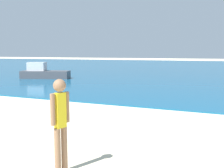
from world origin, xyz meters
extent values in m
cube|color=#14567F|center=(0.00, 43.21, 0.03)|extent=(160.00, 60.00, 0.06)
cylinder|color=#936B4C|center=(0.64, 7.48, 0.40)|extent=(0.11, 0.11, 0.81)
cylinder|color=#936B4C|center=(0.59, 7.34, 0.40)|extent=(0.11, 0.11, 0.81)
cube|color=yellow|center=(0.61, 7.41, 1.11)|extent=(0.17, 0.21, 0.61)
sphere|color=#936B4C|center=(0.61, 7.41, 1.54)|extent=(0.22, 0.22, 0.22)
cylinder|color=#936B4C|center=(0.67, 7.55, 1.15)|extent=(0.08, 0.08, 0.54)
cylinder|color=#936B4C|center=(0.56, 7.27, 1.15)|extent=(0.08, 0.08, 0.54)
cube|color=#4C4C51|center=(-9.89, 20.81, 0.36)|extent=(3.96, 2.32, 0.60)
cube|color=silver|center=(-10.53, 20.60, 1.00)|extent=(1.55, 1.23, 0.68)
camera|label=1|loc=(3.19, 3.67, 2.09)|focal=42.49mm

